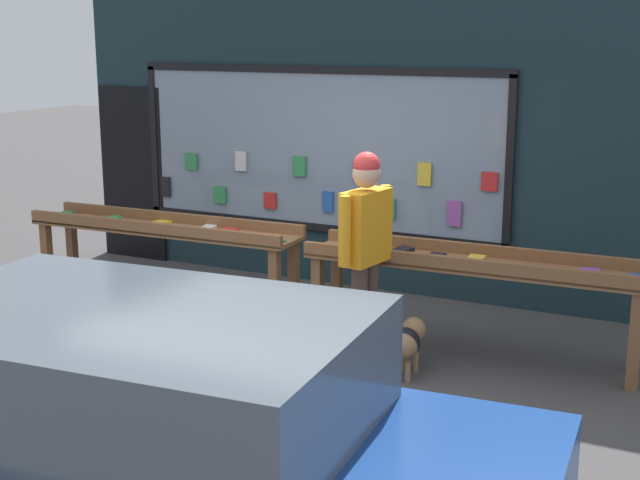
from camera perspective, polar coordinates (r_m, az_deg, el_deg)
The scene contains 7 objects.
ground_plane at distance 7.84m, azimuth -3.67°, elevation -7.31°, with size 40.00×40.00×0.00m, color #474444.
shopfront_facade at distance 9.56m, azimuth 3.09°, elevation 7.35°, with size 7.30×0.29×3.60m.
display_table_left at distance 9.14m, azimuth -9.96°, elevation 0.36°, with size 2.94×0.68×0.92m.
display_table_right at distance 7.69m, azimuth 9.81°, elevation -1.97°, with size 2.94×0.72×0.93m.
person_browsing at distance 7.39m, azimuth 2.94°, elevation 0.08°, with size 0.29×0.69×1.79m.
small_dog at distance 7.34m, azimuth 5.60°, elevation -6.43°, with size 0.26×0.61×0.43m.
parked_car at distance 4.73m, azimuth -11.85°, elevation -12.18°, with size 4.34×2.19×1.41m.
Camera 1 is at (3.74, -6.32, 2.75)m, focal length 50.00 mm.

